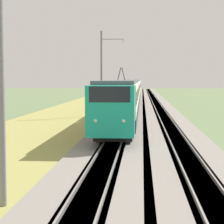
% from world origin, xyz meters
% --- Properties ---
extents(ballast_main, '(240.00, 4.40, 0.30)m').
position_xyz_m(ballast_main, '(50.00, 0.00, 0.15)').
color(ballast_main, gray).
rests_on(ballast_main, ground).
extents(ballast_adjacent, '(240.00, 4.40, 0.30)m').
position_xyz_m(ballast_adjacent, '(50.00, -4.04, 0.15)').
color(ballast_adjacent, gray).
rests_on(ballast_adjacent, ground).
extents(track_main, '(240.00, 1.57, 0.45)m').
position_xyz_m(track_main, '(50.00, 0.00, 0.16)').
color(track_main, '#4C4238').
rests_on(track_main, ground).
extents(track_adjacent, '(240.00, 1.57, 0.45)m').
position_xyz_m(track_adjacent, '(50.00, -4.04, 0.16)').
color(track_adjacent, '#4C4238').
rests_on(track_adjacent, ground).
extents(grass_verge, '(240.00, 9.95, 0.12)m').
position_xyz_m(grass_verge, '(50.00, 6.63, 0.06)').
color(grass_verge, '#99934C').
rests_on(grass_verge, ground).
extents(passenger_train, '(80.43, 2.83, 5.22)m').
position_xyz_m(passenger_train, '(57.92, 0.00, 2.46)').
color(passenger_train, '#19A88E').
rests_on(passenger_train, ground).
extents(catenary_mast_near, '(0.22, 2.56, 9.23)m').
position_xyz_m(catenary_mast_near, '(7.49, 2.66, 4.76)').
color(catenary_mast_near, slate).
rests_on(catenary_mast_near, ground).
extents(catenary_mast_mid, '(0.22, 2.56, 9.49)m').
position_xyz_m(catenary_mast_mid, '(41.78, 2.66, 4.89)').
color(catenary_mast_mid, slate).
rests_on(catenary_mast_mid, ground).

